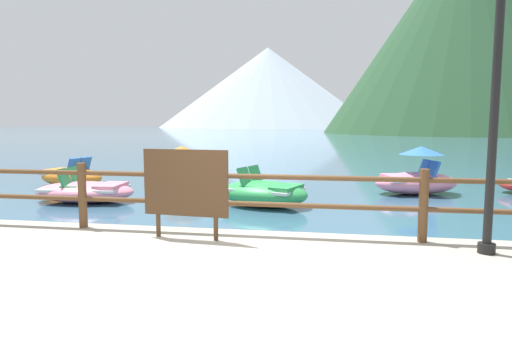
{
  "coord_description": "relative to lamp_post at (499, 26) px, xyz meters",
  "views": [
    {
      "loc": [
        1.22,
        -4.45,
        1.97
      ],
      "look_at": [
        -0.39,
        5.0,
        0.9
      ],
      "focal_mm": 31.72,
      "sensor_mm": 36.0,
      "label": 1
    }
  ],
  "objects": [
    {
      "name": "pedal_boat_4",
      "position": [
        -3.38,
        4.59,
        -2.71
      ],
      "size": [
        2.47,
        1.95,
        0.9
      ],
      "color": "green",
      "rests_on": "ground"
    },
    {
      "name": "lamp_post",
      "position": [
        0.0,
        0.0,
        0.0
      ],
      "size": [
        0.28,
        0.28,
        4.37
      ],
      "color": "black",
      "rests_on": "promenade_dock"
    },
    {
      "name": "pedal_boat_2",
      "position": [
        -7.72,
        4.37,
        -2.76
      ],
      "size": [
        2.5,
        1.53,
        0.84
      ],
      "color": "pink",
      "rests_on": "ground"
    },
    {
      "name": "ground_plane",
      "position": [
        -3.04,
        38.85,
        -3.02
      ],
      "size": [
        200.0,
        200.0,
        0.0
      ],
      "primitive_type": "plane",
      "color": "#38607A"
    },
    {
      "name": "pedal_boat_5",
      "position": [
        -9.52,
        6.65,
        -2.72
      ],
      "size": [
        2.32,
        1.56,
        0.89
      ],
      "color": "orange",
      "rests_on": "ground"
    },
    {
      "name": "pedal_boat_0",
      "position": [
        0.4,
        6.94,
        -2.59
      ],
      "size": [
        2.47,
        1.78,
        1.28
      ],
      "color": "pink",
      "rests_on": "ground"
    },
    {
      "name": "sign_board",
      "position": [
        -3.71,
        0.03,
        -1.89
      ],
      "size": [
        1.18,
        0.15,
        1.19
      ],
      "color": "beige",
      "rests_on": "promenade_dock"
    },
    {
      "name": "dock_railing",
      "position": [
        -3.04,
        0.4,
        -2.04
      ],
      "size": [
        23.92,
        0.12,
        0.95
      ],
      "color": "brown",
      "rests_on": "promenade_dock"
    },
    {
      "name": "pedal_boat_3",
      "position": [
        -6.38,
        7.34,
        -2.64
      ],
      "size": [
        2.65,
        1.89,
        1.2
      ],
      "color": "orange",
      "rests_on": "ground"
    },
    {
      "name": "distant_peak",
      "position": [
        -20.46,
        122.9,
        8.13
      ],
      "size": [
        60.89,
        60.89,
        22.3
      ],
      "primitive_type": "cone",
      "color": "#9EADBC",
      "rests_on": "ground"
    },
    {
      "name": "cliff_headland",
      "position": [
        16.54,
        71.28,
        12.16
      ],
      "size": [
        42.59,
        42.59,
        32.34
      ],
      "color": "#284C2D",
      "rests_on": "ground"
    }
  ]
}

